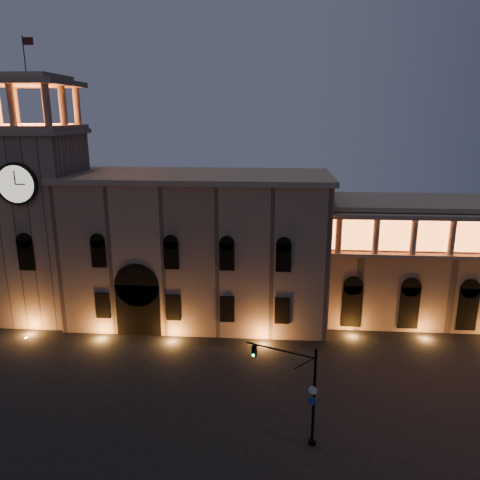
% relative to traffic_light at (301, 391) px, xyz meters
% --- Properties ---
extents(ground, '(160.00, 160.00, 0.00)m').
position_rel_traffic_light_xyz_m(ground, '(-9.19, 0.44, -4.20)').
color(ground, black).
rests_on(ground, ground).
extents(government_building, '(30.80, 12.80, 17.60)m').
position_rel_traffic_light_xyz_m(government_building, '(-11.27, 22.37, 4.57)').
color(government_building, '#8E705D').
rests_on(government_building, ground).
extents(clock_tower, '(9.80, 9.80, 32.40)m').
position_rel_traffic_light_xyz_m(clock_tower, '(-29.69, 21.42, 8.30)').
color(clock_tower, '#8E705D').
rests_on(clock_tower, ground).
extents(traffic_light, '(5.44, 2.46, 7.99)m').
position_rel_traffic_light_xyz_m(traffic_light, '(0.00, 0.00, 0.00)').
color(traffic_light, black).
rests_on(traffic_light, ground).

